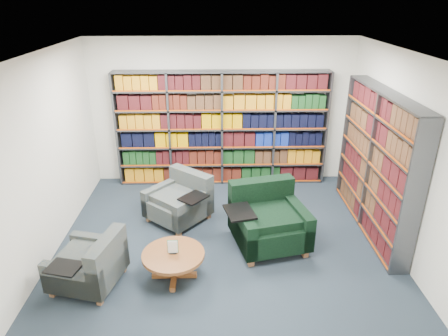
{
  "coord_description": "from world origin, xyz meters",
  "views": [
    {
      "loc": [
        -0.13,
        -4.98,
        3.5
      ],
      "look_at": [
        0.0,
        0.6,
        1.05
      ],
      "focal_mm": 32.0,
      "sensor_mm": 36.0,
      "label": 1
    }
  ],
  "objects_px": {
    "chair_teal_left": "(182,201)",
    "chair_green_right": "(267,220)",
    "coffee_table": "(173,258)",
    "chair_teal_front": "(92,266)"
  },
  "relations": [
    {
      "from": "chair_teal_left",
      "to": "chair_green_right",
      "type": "relative_size",
      "value": 0.93
    },
    {
      "from": "chair_teal_left",
      "to": "chair_green_right",
      "type": "bearing_deg",
      "value": -28.8
    },
    {
      "from": "chair_green_right",
      "to": "coffee_table",
      "type": "relative_size",
      "value": 1.58
    },
    {
      "from": "chair_teal_front",
      "to": "coffee_table",
      "type": "distance_m",
      "value": 1.04
    },
    {
      "from": "chair_green_right",
      "to": "chair_teal_front",
      "type": "distance_m",
      "value": 2.54
    },
    {
      "from": "chair_teal_left",
      "to": "coffee_table",
      "type": "relative_size",
      "value": 1.47
    },
    {
      "from": "chair_green_right",
      "to": "chair_teal_front",
      "type": "bearing_deg",
      "value": -158.32
    },
    {
      "from": "chair_teal_front",
      "to": "coffee_table",
      "type": "height_order",
      "value": "chair_teal_front"
    },
    {
      "from": "coffee_table",
      "to": "chair_teal_left",
      "type": "bearing_deg",
      "value": 90.31
    },
    {
      "from": "chair_teal_front",
      "to": "coffee_table",
      "type": "bearing_deg",
      "value": 6.02
    }
  ]
}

